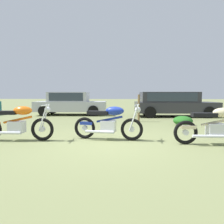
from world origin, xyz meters
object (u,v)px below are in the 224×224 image
object	(u,v)px
car_charcoal	(172,102)
shrub_low	(183,121)
fence_post_wooden	(139,108)
car_silver	(70,102)
motorcycle_orange	(17,123)
motorcycle_cream	(216,126)
motorcycle_blue	(109,123)

from	to	relation	value
car_charcoal	shrub_low	bearing A→B (deg)	-97.67
fence_post_wooden	shrub_low	bearing A→B (deg)	-32.46
car_charcoal	car_silver	bearing A→B (deg)	171.72
motorcycle_orange	shrub_low	distance (m)	6.28
fence_post_wooden	motorcycle_cream	bearing A→B (deg)	-69.55
motorcycle_blue	car_charcoal	world-z (taller)	car_charcoal
motorcycle_orange	shrub_low	bearing A→B (deg)	29.42
motorcycle_cream	fence_post_wooden	distance (m)	4.80
motorcycle_cream	shrub_low	distance (m)	3.39
motorcycle_orange	car_charcoal	distance (m)	8.93
car_charcoal	fence_post_wooden	xyz separation A→B (m)	(-2.07, -2.52, -0.20)
fence_post_wooden	shrub_low	size ratio (longest dim) A/B	1.57
motorcycle_cream	motorcycle_blue	bearing A→B (deg)	169.88
shrub_low	motorcycle_blue	bearing A→B (deg)	-133.78
car_silver	motorcycle_cream	bearing A→B (deg)	-55.76
car_charcoal	shrub_low	distance (m)	3.71
motorcycle_orange	fence_post_wooden	bearing A→B (deg)	48.69
motorcycle_orange	car_charcoal	xyz separation A→B (m)	(5.67, 6.89, 0.35)
car_charcoal	fence_post_wooden	size ratio (longest dim) A/B	3.64
motorcycle_blue	shrub_low	xyz separation A→B (m)	(2.84, 2.97, -0.28)
car_silver	fence_post_wooden	distance (m)	5.16
motorcycle_cream	car_silver	bearing A→B (deg)	125.55
car_silver	fence_post_wooden	bearing A→B (deg)	-40.14
motorcycle_cream	car_charcoal	xyz separation A→B (m)	(0.39, 7.01, 0.36)
motorcycle_blue	car_charcoal	bearing A→B (deg)	71.99
fence_post_wooden	motorcycle_blue	bearing A→B (deg)	-104.88
car_silver	car_charcoal	world-z (taller)	same
motorcycle_cream	car_silver	size ratio (longest dim) A/B	0.47
motorcycle_blue	fence_post_wooden	size ratio (longest dim) A/B	1.54
motorcycle_blue	fence_post_wooden	world-z (taller)	fence_post_wooden
motorcycle_blue	car_silver	world-z (taller)	car_silver
fence_post_wooden	shrub_low	xyz separation A→B (m)	(1.76, -1.12, -0.44)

